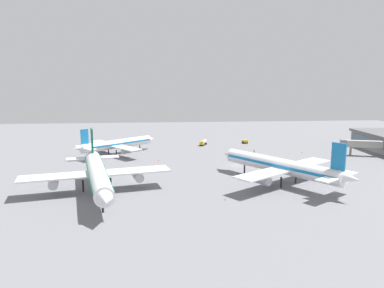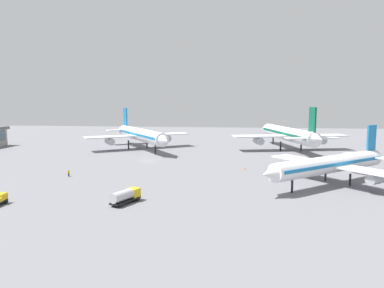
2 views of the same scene
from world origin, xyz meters
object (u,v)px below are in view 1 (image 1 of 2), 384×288
airplane_at_gate (282,166)px  ground_crew_worker (254,150)px  airplane_distant (97,173)px  pushback_tractor (245,141)px  safety_cone_near_gate (225,199)px  safety_cone_far_side (302,152)px  airplane_taxiing (117,144)px  fuel_truck (203,142)px  safety_cone_mid_apron (159,160)px

airplane_at_gate → ground_crew_worker: 50.36m
airplane_at_gate → ground_crew_worker: size_ratio=26.42×
airplane_distant → pushback_tractor: airplane_distant is taller
airplane_distant → safety_cone_near_gate: size_ratio=88.77×
airplane_distant → ground_crew_worker: size_ratio=31.89×
airplane_at_gate → safety_cone_far_side: 53.47m
airplane_taxiing → fuel_truck: 44.85m
ground_crew_worker → safety_cone_far_side: size_ratio=2.78×
fuel_truck → pushback_tractor: bearing=124.4°
fuel_truck → ground_crew_worker: (-20.12, -20.72, -0.54)m
fuel_truck → safety_cone_near_gate: 85.01m
safety_cone_near_gate → airplane_at_gate: bearing=-54.1°
airplane_taxiing → ground_crew_worker: airplane_taxiing is taller
pushback_tractor → safety_cone_near_gate: bearing=-18.3°
pushback_tractor → fuel_truck: bearing=-81.9°
fuel_truck → safety_cone_mid_apron: (-34.23, 22.14, -1.09)m
pushback_tractor → ground_crew_worker: pushback_tractor is taller
ground_crew_worker → safety_cone_near_gate: size_ratio=2.78×
airplane_distant → airplane_at_gate: bearing=82.4°
airplane_taxiing → pushback_tractor: bearing=-19.7°
ground_crew_worker → airplane_at_gate: bearing=112.6°
pushback_tractor → safety_cone_mid_apron: (-38.19, 44.20, -0.67)m
airplane_taxiing → fuel_truck: bearing=-14.6°
pushback_tractor → ground_crew_worker: (-24.08, 1.34, -0.12)m
airplane_taxiing → airplane_distant: size_ratio=0.64×
safety_cone_near_gate → safety_cone_mid_apron: size_ratio=1.00×
airplane_at_gate → pushback_tractor: size_ratio=9.88×
airplane_distant → fuel_truck: size_ratio=8.16×
airplane_at_gate → ground_crew_worker: bearing=-39.5°
safety_cone_near_gate → safety_cone_far_side: 76.73m
airplane_at_gate → safety_cone_mid_apron: bearing=12.5°
safety_cone_mid_apron → safety_cone_near_gate: bearing=-160.1°
ground_crew_worker → safety_cone_mid_apron: bearing=45.5°
airplane_taxiing → ground_crew_worker: 61.22m
ground_crew_worker → airplane_distant: bearing=69.9°
pushback_tractor → airplane_distant: bearing=-39.8°
safety_cone_near_gate → fuel_truck: bearing=-2.6°
safety_cone_near_gate → safety_cone_far_side: size_ratio=1.00×
airplane_taxiing → fuel_truck: size_ratio=5.22×
airplane_distant → safety_cone_mid_apron: (41.41, -17.34, -5.66)m
ground_crew_worker → safety_cone_far_side: ground_crew_worker is taller
airplane_at_gate → airplane_taxiing: 76.38m
airplane_at_gate → airplane_taxiing: size_ratio=1.30×
airplane_distant → safety_cone_far_side: (52.47, -81.19, -5.66)m
fuel_truck → pushback_tractor: fuel_truck is taller
airplane_taxiing → airplane_distant: bearing=-129.2°
fuel_truck → ground_crew_worker: size_ratio=3.91×
fuel_truck → airplane_at_gate: bearing=37.6°
airplane_at_gate → safety_cone_near_gate: bearing=91.2°
airplane_distant → safety_cone_near_gate: bearing=62.1°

